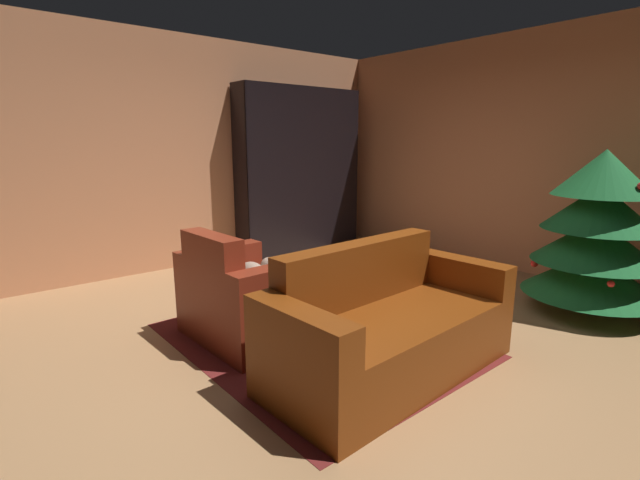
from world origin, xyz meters
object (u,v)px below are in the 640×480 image
bookshelf_unit (308,173)px  decorated_tree (596,233)px  book_stack_on_table (320,279)px  couch_red (387,329)px  bottle_on_table (325,270)px  coffee_table (313,292)px  armchair_red (244,300)px

bookshelf_unit → decorated_tree: 3.74m
bookshelf_unit → book_stack_on_table: (2.51, -1.87, -0.62)m
couch_red → bottle_on_table: 0.85m
bookshelf_unit → couch_red: bookshelf_unit is taller
couch_red → coffee_table: couch_red is taller
coffee_table → bottle_on_table: bearing=106.7°
decorated_tree → bookshelf_unit: bearing=-174.5°
book_stack_on_table → decorated_tree: 2.54m
bookshelf_unit → coffee_table: bearing=-37.6°
armchair_red → book_stack_on_table: armchair_red is taller
coffee_table → decorated_tree: size_ratio=0.41×
couch_red → coffee_table: (-0.77, -0.02, 0.07)m
bookshelf_unit → coffee_table: 3.22m
book_stack_on_table → armchair_red: bearing=-125.4°
couch_red → decorated_tree: (0.45, 2.25, 0.45)m
armchair_red → decorated_tree: bearing=60.4°
armchair_red → bottle_on_table: (0.28, 0.61, 0.19)m
bookshelf_unit → book_stack_on_table: bearing=-36.7°
armchair_red → coffee_table: size_ratio=1.66×
bookshelf_unit → decorated_tree: size_ratio=1.53×
couch_red → coffee_table: bearing=-178.2°
armchair_red → couch_red: 1.19m
bookshelf_unit → coffee_table: (2.49, -1.91, -0.73)m
bookshelf_unit → coffee_table: size_ratio=3.71×
couch_red → book_stack_on_table: size_ratio=8.26×
book_stack_on_table → coffee_table: bearing=-117.6°
coffee_table → book_stack_on_table: book_stack_on_table is taller
bottle_on_table → decorated_tree: bearing=59.0°
coffee_table → bookshelf_unit: bearing=142.4°
bookshelf_unit → couch_red: (3.26, -1.89, -0.79)m
book_stack_on_table → bookshelf_unit: bearing=143.3°
armchair_red → couch_red: (1.09, 0.47, -0.02)m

